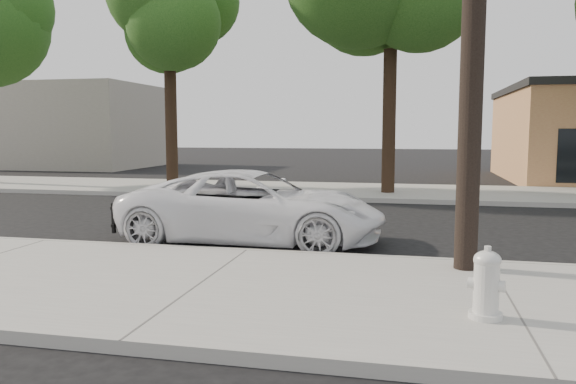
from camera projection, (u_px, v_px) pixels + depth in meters
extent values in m
plane|color=black|center=(276.00, 236.00, 11.86)|extent=(120.00, 120.00, 0.00)
cube|color=gray|center=(201.00, 288.00, 7.68)|extent=(90.00, 4.40, 0.15)
cube|color=gray|center=(332.00, 191.00, 20.10)|extent=(90.00, 5.00, 0.15)
cube|color=#9E9B93|center=(247.00, 254.00, 9.81)|extent=(90.00, 0.12, 0.16)
cube|color=gray|center=(43.00, 126.00, 35.30)|extent=(14.00, 8.00, 5.00)
cylinder|color=black|center=(171.00, 129.00, 20.86)|extent=(0.44, 0.44, 4.25)
sphere|color=#123F12|center=(169.00, 32.00, 20.48)|extent=(4.20, 4.20, 4.20)
cylinder|color=black|center=(389.00, 122.00, 18.73)|extent=(0.44, 0.44, 4.75)
imported|color=white|center=(254.00, 207.00, 11.10)|extent=(5.18, 2.40, 1.44)
cylinder|color=silver|center=(485.00, 315.00, 6.20)|extent=(0.37, 0.37, 0.07)
cylinder|color=silver|center=(486.00, 290.00, 6.17)|extent=(0.28, 0.28, 0.63)
ellipsoid|color=silver|center=(487.00, 260.00, 6.13)|extent=(0.30, 0.30, 0.21)
cylinder|color=silver|center=(486.00, 285.00, 6.16)|extent=(0.41, 0.22, 0.13)
cylinder|color=silver|center=(486.00, 285.00, 6.16)|extent=(0.21, 0.24, 0.16)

